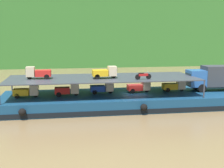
{
  "coord_description": "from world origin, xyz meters",
  "views": [
    {
      "loc": [
        -8.21,
        -34.21,
        8.38
      ],
      "look_at": [
        -2.69,
        0.0,
        2.7
      ],
      "focal_mm": 48.15,
      "sensor_mm": 36.0,
      "label": 1
    }
  ],
  "objects_px": {
    "cargo_barge": "(134,100)",
    "mini_truck_upper_stern": "(38,73)",
    "mini_truck_lower_stern": "(27,91)",
    "mini_truck_lower_bow": "(174,86)",
    "mini_truck_lower_aft": "(67,90)",
    "mini_truck_upper_mid": "(105,72)",
    "covered_lorry": "(216,77)",
    "mini_truck_lower_mid": "(102,88)",
    "motorcycle_upper_port": "(143,76)",
    "mini_truck_lower_fore": "(139,87)"
  },
  "relations": [
    {
      "from": "cargo_barge",
      "to": "mini_truck_upper_stern",
      "type": "height_order",
      "value": "mini_truck_upper_stern"
    },
    {
      "from": "mini_truck_lower_stern",
      "to": "mini_truck_lower_bow",
      "type": "relative_size",
      "value": 1.0
    },
    {
      "from": "mini_truck_lower_aft",
      "to": "mini_truck_upper_stern",
      "type": "distance_m",
      "value": 3.76
    },
    {
      "from": "cargo_barge",
      "to": "mini_truck_lower_bow",
      "type": "distance_m",
      "value": 5.39
    },
    {
      "from": "mini_truck_lower_aft",
      "to": "cargo_barge",
      "type": "bearing_deg",
      "value": 1.04
    },
    {
      "from": "cargo_barge",
      "to": "mini_truck_upper_mid",
      "type": "height_order",
      "value": "mini_truck_upper_mid"
    },
    {
      "from": "mini_truck_lower_stern",
      "to": "mini_truck_lower_aft",
      "type": "xyz_separation_m",
      "value": [
        4.48,
        0.23,
        0.0
      ]
    },
    {
      "from": "covered_lorry",
      "to": "mini_truck_upper_stern",
      "type": "xyz_separation_m",
      "value": [
        -21.57,
        -0.25,
        1.0
      ]
    },
    {
      "from": "covered_lorry",
      "to": "mini_truck_lower_mid",
      "type": "bearing_deg",
      "value": 178.99
    },
    {
      "from": "mini_truck_lower_mid",
      "to": "mini_truck_lower_bow",
      "type": "relative_size",
      "value": 1.0
    },
    {
      "from": "mini_truck_lower_stern",
      "to": "motorcycle_upper_port",
      "type": "bearing_deg",
      "value": -8.37
    },
    {
      "from": "mini_truck_lower_stern",
      "to": "mini_truck_lower_aft",
      "type": "relative_size",
      "value": 1.01
    },
    {
      "from": "mini_truck_lower_aft",
      "to": "mini_truck_lower_bow",
      "type": "height_order",
      "value": "same"
    },
    {
      "from": "covered_lorry",
      "to": "mini_truck_lower_fore",
      "type": "distance_m",
      "value": 9.83
    },
    {
      "from": "mini_truck_lower_aft",
      "to": "motorcycle_upper_port",
      "type": "distance_m",
      "value": 8.76
    },
    {
      "from": "covered_lorry",
      "to": "mini_truck_lower_stern",
      "type": "relative_size",
      "value": 2.85
    },
    {
      "from": "covered_lorry",
      "to": "mini_truck_upper_stern",
      "type": "height_order",
      "value": "mini_truck_upper_stern"
    },
    {
      "from": "mini_truck_lower_mid",
      "to": "mini_truck_upper_mid",
      "type": "xyz_separation_m",
      "value": [
        0.15,
        -1.32,
        2.0
      ]
    },
    {
      "from": "mini_truck_lower_bow",
      "to": "covered_lorry",
      "type": "bearing_deg",
      "value": -2.95
    },
    {
      "from": "mini_truck_lower_mid",
      "to": "mini_truck_lower_fore",
      "type": "distance_m",
      "value": 4.49
    },
    {
      "from": "mini_truck_lower_mid",
      "to": "mini_truck_lower_bow",
      "type": "distance_m",
      "value": 8.94
    },
    {
      "from": "mini_truck_lower_mid",
      "to": "motorcycle_upper_port",
      "type": "height_order",
      "value": "motorcycle_upper_port"
    },
    {
      "from": "mini_truck_lower_stern",
      "to": "mini_truck_lower_fore",
      "type": "distance_m",
      "value": 13.13
    },
    {
      "from": "mini_truck_lower_stern",
      "to": "mini_truck_upper_stern",
      "type": "distance_m",
      "value": 2.43
    },
    {
      "from": "mini_truck_lower_fore",
      "to": "mini_truck_upper_stern",
      "type": "height_order",
      "value": "mini_truck_upper_stern"
    },
    {
      "from": "mini_truck_lower_aft",
      "to": "mini_truck_upper_stern",
      "type": "relative_size",
      "value": 0.99
    },
    {
      "from": "mini_truck_lower_fore",
      "to": "mini_truck_upper_mid",
      "type": "relative_size",
      "value": 1.0
    },
    {
      "from": "cargo_barge",
      "to": "mini_truck_lower_mid",
      "type": "relative_size",
      "value": 11.23
    },
    {
      "from": "mini_truck_lower_stern",
      "to": "mini_truck_lower_bow",
      "type": "distance_m",
      "value": 17.56
    },
    {
      "from": "mini_truck_lower_stern",
      "to": "mini_truck_lower_fore",
      "type": "xyz_separation_m",
      "value": [
        13.09,
        0.93,
        0.0
      ]
    },
    {
      "from": "mini_truck_lower_mid",
      "to": "mini_truck_lower_fore",
      "type": "bearing_deg",
      "value": 0.05
    },
    {
      "from": "cargo_barge",
      "to": "mini_truck_upper_stern",
      "type": "distance_m",
      "value": 11.6
    },
    {
      "from": "covered_lorry",
      "to": "mini_truck_upper_mid",
      "type": "xyz_separation_m",
      "value": [
        -14.12,
        -1.06,
        1.0
      ]
    },
    {
      "from": "covered_lorry",
      "to": "motorcycle_upper_port",
      "type": "height_order",
      "value": "covered_lorry"
    },
    {
      "from": "mini_truck_upper_stern",
      "to": "mini_truck_upper_mid",
      "type": "height_order",
      "value": "same"
    },
    {
      "from": "cargo_barge",
      "to": "mini_truck_lower_aft",
      "type": "bearing_deg",
      "value": -178.96
    },
    {
      "from": "mini_truck_lower_stern",
      "to": "covered_lorry",
      "type": "bearing_deg",
      "value": 1.69
    },
    {
      "from": "covered_lorry",
      "to": "mini_truck_lower_bow",
      "type": "distance_m",
      "value": 5.44
    },
    {
      "from": "mini_truck_lower_stern",
      "to": "mini_truck_lower_bow",
      "type": "height_order",
      "value": "same"
    },
    {
      "from": "mini_truck_lower_aft",
      "to": "motorcycle_upper_port",
      "type": "relative_size",
      "value": 1.45
    },
    {
      "from": "mini_truck_lower_fore",
      "to": "mini_truck_lower_bow",
      "type": "bearing_deg",
      "value": 0.25
    },
    {
      "from": "mini_truck_upper_mid",
      "to": "mini_truck_lower_bow",
      "type": "bearing_deg",
      "value": 8.67
    },
    {
      "from": "mini_truck_upper_stern",
      "to": "mini_truck_lower_bow",
      "type": "bearing_deg",
      "value": 1.85
    },
    {
      "from": "mini_truck_upper_mid",
      "to": "motorcycle_upper_port",
      "type": "distance_m",
      "value": 4.33
    },
    {
      "from": "mini_truck_lower_aft",
      "to": "mini_truck_lower_mid",
      "type": "distance_m",
      "value": 4.18
    },
    {
      "from": "mini_truck_upper_stern",
      "to": "mini_truck_lower_aft",
      "type": "bearing_deg",
      "value": -3.61
    },
    {
      "from": "motorcycle_upper_port",
      "to": "mini_truck_lower_mid",
      "type": "bearing_deg",
      "value": 146.23
    },
    {
      "from": "mini_truck_lower_aft",
      "to": "mini_truck_upper_mid",
      "type": "distance_m",
      "value": 4.75
    },
    {
      "from": "mini_truck_lower_mid",
      "to": "mini_truck_upper_stern",
      "type": "bearing_deg",
      "value": -176.07
    },
    {
      "from": "cargo_barge",
      "to": "covered_lorry",
      "type": "distance_m",
      "value": 10.78
    }
  ]
}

